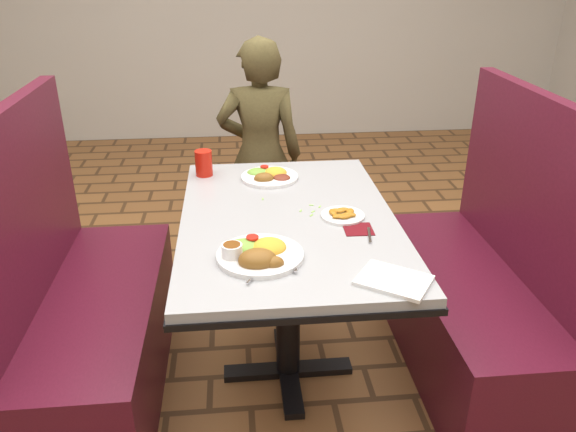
{
  "coord_description": "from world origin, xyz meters",
  "views": [
    {
      "loc": [
        -0.19,
        -1.9,
        1.65
      ],
      "look_at": [
        0.0,
        0.0,
        0.75
      ],
      "focal_mm": 35.0,
      "sensor_mm": 36.0,
      "label": 1
    }
  ],
  "objects_px": {
    "dining_table": "(288,239)",
    "diner_person": "(260,155)",
    "red_tumbler": "(204,163)",
    "far_dinner_plate": "(270,173)",
    "booth_bench_left": "(87,321)",
    "near_dinner_plate": "(258,250)",
    "plantain_plate": "(343,215)",
    "booth_bench_right": "(476,298)"
  },
  "relations": [
    {
      "from": "red_tumbler",
      "to": "booth_bench_right",
      "type": "bearing_deg",
      "value": -22.37
    },
    {
      "from": "booth_bench_left",
      "to": "far_dinner_plate",
      "type": "bearing_deg",
      "value": 27.66
    },
    {
      "from": "far_dinner_plate",
      "to": "dining_table",
      "type": "bearing_deg",
      "value": -83.92
    },
    {
      "from": "far_dinner_plate",
      "to": "red_tumbler",
      "type": "distance_m",
      "value": 0.3
    },
    {
      "from": "near_dinner_plate",
      "to": "far_dinner_plate",
      "type": "distance_m",
      "value": 0.71
    },
    {
      "from": "diner_person",
      "to": "plantain_plate",
      "type": "bearing_deg",
      "value": 108.53
    },
    {
      "from": "red_tumbler",
      "to": "far_dinner_plate",
      "type": "bearing_deg",
      "value": -13.26
    },
    {
      "from": "booth_bench_right",
      "to": "plantain_plate",
      "type": "relative_size",
      "value": 7.31
    },
    {
      "from": "dining_table",
      "to": "near_dinner_plate",
      "type": "xyz_separation_m",
      "value": [
        -0.13,
        -0.31,
        0.13
      ]
    },
    {
      "from": "booth_bench_right",
      "to": "red_tumbler",
      "type": "bearing_deg",
      "value": 157.63
    },
    {
      "from": "booth_bench_left",
      "to": "far_dinner_plate",
      "type": "distance_m",
      "value": 0.96
    },
    {
      "from": "booth_bench_left",
      "to": "diner_person",
      "type": "relative_size",
      "value": 0.94
    },
    {
      "from": "diner_person",
      "to": "dining_table",
      "type": "bearing_deg",
      "value": 97.92
    },
    {
      "from": "red_tumbler",
      "to": "diner_person",
      "type": "bearing_deg",
      "value": 64.11
    },
    {
      "from": "dining_table",
      "to": "plantain_plate",
      "type": "relative_size",
      "value": 7.39
    },
    {
      "from": "booth_bench_left",
      "to": "far_dinner_plate",
      "type": "relative_size",
      "value": 4.81
    },
    {
      "from": "plantain_plate",
      "to": "red_tumbler",
      "type": "bearing_deg",
      "value": 137.14
    },
    {
      "from": "plantain_plate",
      "to": "red_tumbler",
      "type": "xyz_separation_m",
      "value": [
        -0.53,
        0.49,
        0.05
      ]
    },
    {
      "from": "diner_person",
      "to": "red_tumbler",
      "type": "height_order",
      "value": "diner_person"
    },
    {
      "from": "dining_table",
      "to": "near_dinner_plate",
      "type": "distance_m",
      "value": 0.36
    },
    {
      "from": "diner_person",
      "to": "red_tumbler",
      "type": "bearing_deg",
      "value": 69.16
    },
    {
      "from": "near_dinner_plate",
      "to": "red_tumbler",
      "type": "bearing_deg",
      "value": 104.51
    },
    {
      "from": "near_dinner_plate",
      "to": "dining_table",
      "type": "bearing_deg",
      "value": 67.84
    },
    {
      "from": "diner_person",
      "to": "red_tumbler",
      "type": "distance_m",
      "value": 0.66
    },
    {
      "from": "dining_table",
      "to": "booth_bench_right",
      "type": "distance_m",
      "value": 0.86
    },
    {
      "from": "far_dinner_plate",
      "to": "red_tumbler",
      "type": "xyz_separation_m",
      "value": [
        -0.29,
        0.07,
        0.03
      ]
    },
    {
      "from": "booth_bench_left",
      "to": "red_tumbler",
      "type": "height_order",
      "value": "booth_bench_left"
    },
    {
      "from": "diner_person",
      "to": "near_dinner_plate",
      "type": "distance_m",
      "value": 1.36
    },
    {
      "from": "booth_bench_left",
      "to": "red_tumbler",
      "type": "bearing_deg",
      "value": 44.62
    },
    {
      "from": "diner_person",
      "to": "booth_bench_right",
      "type": "bearing_deg",
      "value": 134.49
    },
    {
      "from": "booth_bench_left",
      "to": "far_dinner_plate",
      "type": "height_order",
      "value": "booth_bench_left"
    },
    {
      "from": "booth_bench_left",
      "to": "far_dinner_plate",
      "type": "xyz_separation_m",
      "value": [
        0.76,
        0.4,
        0.44
      ]
    },
    {
      "from": "booth_bench_left",
      "to": "red_tumbler",
      "type": "distance_m",
      "value": 0.81
    },
    {
      "from": "diner_person",
      "to": "plantain_plate",
      "type": "distance_m",
      "value": 1.1
    },
    {
      "from": "booth_bench_right",
      "to": "red_tumbler",
      "type": "relative_size",
      "value": 10.6
    },
    {
      "from": "booth_bench_left",
      "to": "diner_person",
      "type": "height_order",
      "value": "diner_person"
    },
    {
      "from": "near_dinner_plate",
      "to": "red_tumbler",
      "type": "relative_size",
      "value": 2.51
    },
    {
      "from": "diner_person",
      "to": "plantain_plate",
      "type": "xyz_separation_m",
      "value": [
        0.25,
        -1.06,
        0.12
      ]
    },
    {
      "from": "dining_table",
      "to": "diner_person",
      "type": "bearing_deg",
      "value": 92.87
    },
    {
      "from": "dining_table",
      "to": "diner_person",
      "type": "xyz_separation_m",
      "value": [
        -0.05,
        1.03,
        -0.02
      ]
    },
    {
      "from": "plantain_plate",
      "to": "dining_table",
      "type": "bearing_deg",
      "value": 171.81
    },
    {
      "from": "dining_table",
      "to": "far_dinner_plate",
      "type": "distance_m",
      "value": 0.42
    }
  ]
}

